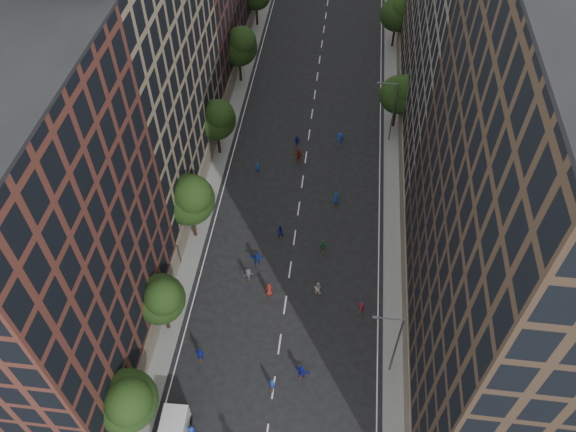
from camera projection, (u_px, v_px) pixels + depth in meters
The scene contains 31 objects.
ground at pixel (306, 160), 72.09m from camera, with size 240.00×240.00×0.00m, color black.
sidewalk_left at pixel (225, 116), 77.89m from camera, with size 4.00×105.00×0.15m, color slate.
sidewalk_right at pixel (399, 129), 76.04m from camera, with size 4.00×105.00×0.15m, color slate.
bldg_left_a at pixel (29, 252), 43.23m from camera, with size 14.00×22.00×30.00m, color #572A21.
bldg_left_b at pixel (121, 56), 57.52m from camera, with size 14.00×26.00×34.00m, color #867458.
bldg_right_a at pixel (539, 231), 40.69m from camera, with size 14.00×30.00×36.00m, color #402F22.
bldg_right_b at pixel (487, 37), 60.89m from camera, with size 14.00×28.00×33.00m, color #6E665B.
tree_left_0 at pixel (127, 401), 44.69m from camera, with size 5.20×5.20×8.83m.
tree_left_1 at pixel (161, 298), 51.58m from camera, with size 4.80×4.80×8.21m.
tree_left_2 at pixel (190, 198), 58.85m from camera, with size 5.60×5.60×9.45m.
tree_left_3 at pixel (217, 118), 68.48m from camera, with size 5.00×5.00×8.58m.
tree_left_4 at pixel (239, 45), 78.78m from camera, with size 5.40×5.40×9.08m.
tree_right_a at pixel (400, 93), 72.16m from camera, with size 5.00×5.00×8.39m.
tree_right_b at pixel (399, 13), 85.06m from camera, with size 5.20×5.20×8.83m.
streetlamp_near at pixel (394, 343), 49.00m from camera, with size 2.64×0.22×9.06m.
streetlamp_far at pixel (392, 109), 70.70m from camera, with size 2.64×0.22×9.06m.
skater_1 at pixel (272, 384), 51.11m from camera, with size 0.55×0.36×1.51m, color #1637B4.
skater_4 at pixel (200, 354), 52.92m from camera, with size 1.07×0.45×1.83m, color #1420A8.
skater_5 at pixel (302, 372), 51.86m from camera, with size 1.50×0.48×1.62m, color #12189A.
skater_6 at pixel (269, 290), 57.83m from camera, with size 0.83×0.54×1.69m, color maroon.
skater_7 at pixel (362, 307), 56.57m from camera, with size 0.55×0.36×1.50m, color maroon.
skater_8 at pixel (318, 288), 57.99m from camera, with size 0.80×0.62×1.65m, color white.
skater_9 at pixel (248, 275), 59.14m from camera, with size 1.04×0.60×1.61m, color #424147.
skater_10 at pixel (323, 247), 61.59m from camera, with size 1.00×0.41×1.70m, color #206B2D.
skater_11 at pixel (257, 259), 60.48m from camera, with size 1.60×0.51×1.73m, color navy.
skater_12 at pixel (336, 198), 66.56m from camera, with size 0.75×0.49×1.53m, color #123895.
skater_13 at pixel (257, 168), 69.84m from camera, with size 0.61×0.40×1.66m, color #1447A3.
skater_14 at pixel (280, 232), 63.03m from camera, with size 0.80×0.63×1.66m, color #141293.
skater_15 at pixel (340, 139), 73.27m from camera, with size 1.24×0.71×1.92m, color #123799.
skater_16 at pixel (297, 141), 73.28m from camera, with size 0.92×0.38×1.56m, color #131A9E.
skater_17 at pixel (299, 156), 71.31m from camera, with size 1.64×0.52×1.77m, color maroon.
Camera 1 is at (3.93, -13.06, 49.22)m, focal length 35.00 mm.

